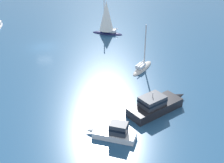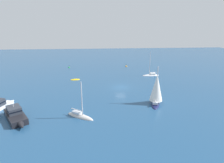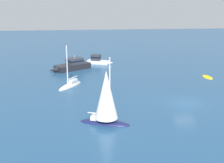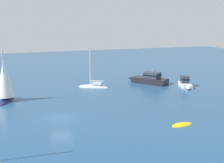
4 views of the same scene
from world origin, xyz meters
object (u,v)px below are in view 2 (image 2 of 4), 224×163
(channel_buoy, at_px, (126,66))
(mooring_buoy, at_px, (69,68))
(ketch, at_px, (156,91))
(sailboat, at_px, (151,75))
(skiff, at_px, (75,80))
(yacht, at_px, (80,116))
(powerboat, at_px, (2,104))
(motor_cruiser, at_px, (15,115))

(channel_buoy, bearing_deg, mooring_buoy, -89.36)
(ketch, relative_size, mooring_buoy, 6.68)
(ketch, xyz_separation_m, sailboat, (-21.33, 5.16, -2.70))
(skiff, distance_m, channel_buoy, 24.16)
(sailboat, distance_m, channel_buoy, 14.96)
(yacht, relative_size, sailboat, 0.90)
(powerboat, bearing_deg, mooring_buoy, 6.56)
(motor_cruiser, height_order, skiff, motor_cruiser)
(motor_cruiser, height_order, sailboat, sailboat)
(sailboat, height_order, skiff, sailboat)
(powerboat, xyz_separation_m, mooring_buoy, (-34.43, 8.17, -0.69))
(yacht, distance_m, mooring_buoy, 40.11)
(channel_buoy, xyz_separation_m, mooring_buoy, (0.24, -21.62, 0.00))
(sailboat, bearing_deg, skiff, 2.31)
(sailboat, bearing_deg, mooring_buoy, -30.62)
(skiff, bearing_deg, channel_buoy, -144.51)
(sailboat, bearing_deg, motor_cruiser, 35.77)
(ketch, bearing_deg, skiff, 63.17)
(channel_buoy, bearing_deg, yacht, -19.96)
(motor_cruiser, xyz_separation_m, sailboat, (-25.89, 30.92, -0.70))
(mooring_buoy, bearing_deg, channel_buoy, 90.64)
(yacht, bearing_deg, motor_cruiser, -145.92)
(sailboat, bearing_deg, powerboat, 26.25)
(sailboat, height_order, mooring_buoy, sailboat)
(motor_cruiser, xyz_separation_m, channel_buoy, (-39.72, 25.22, -0.81))
(yacht, height_order, skiff, yacht)
(yacht, bearing_deg, powerboat, -164.10)
(yacht, height_order, channel_buoy, yacht)
(motor_cruiser, bearing_deg, yacht, 56.36)
(motor_cruiser, distance_m, mooring_buoy, 39.65)
(ketch, bearing_deg, channel_buoy, 19.78)
(yacht, xyz_separation_m, motor_cruiser, (0.01, -10.81, 0.67))
(ketch, relative_size, channel_buoy, 5.74)
(ketch, height_order, channel_buoy, ketch)
(skiff, bearing_deg, yacht, 90.43)
(motor_cruiser, bearing_deg, sailboat, 96.22)
(yacht, distance_m, motor_cruiser, 10.83)
(motor_cruiser, xyz_separation_m, powerboat, (-5.04, -4.57, -0.12))
(sailboat, height_order, powerboat, sailboat)
(sailboat, relative_size, channel_buoy, 5.60)
(powerboat, distance_m, skiff, 21.88)
(ketch, xyz_separation_m, channel_buoy, (-35.16, -0.53, -2.81))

